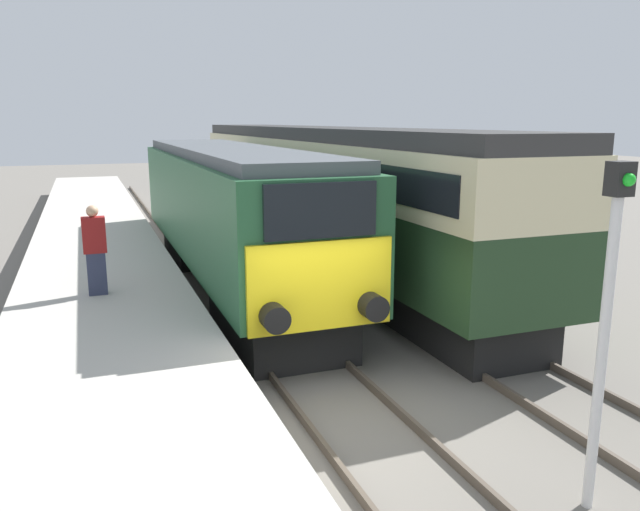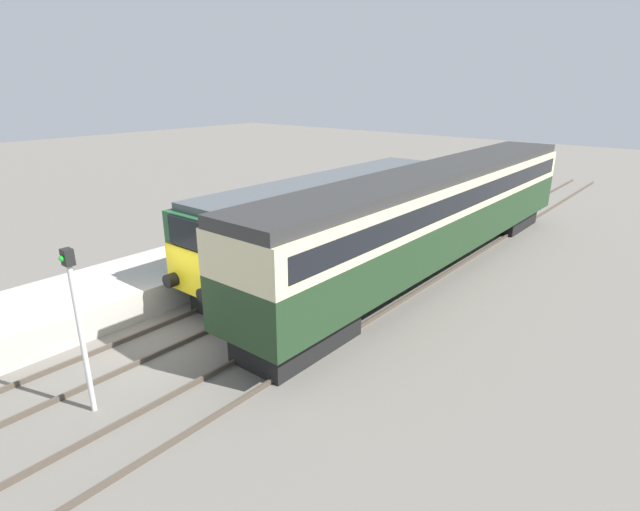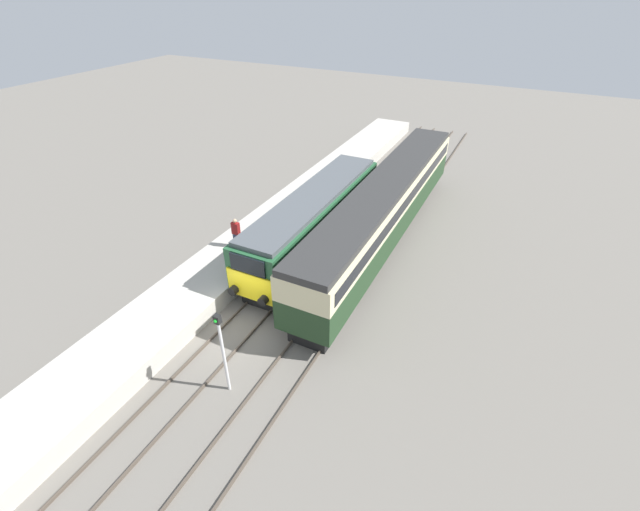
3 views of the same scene
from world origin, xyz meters
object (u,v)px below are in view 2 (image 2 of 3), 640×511
locomotive (329,219)px  signal_post (78,319)px  person_on_platform (215,225)px  passenger_carriage (438,209)px

locomotive → signal_post: size_ratio=3.47×
person_on_platform → signal_post: 9.36m
locomotive → person_on_platform: size_ratio=7.69×
locomotive → signal_post: 11.01m
passenger_carriage → person_on_platform: size_ratio=11.70×
locomotive → passenger_carriage: bearing=37.2°
passenger_carriage → signal_post: bearing=-97.2°
passenger_carriage → person_on_platform: 8.82m
locomotive → passenger_carriage: size_ratio=0.66×
passenger_carriage → person_on_platform: (-6.78, -5.61, -0.67)m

